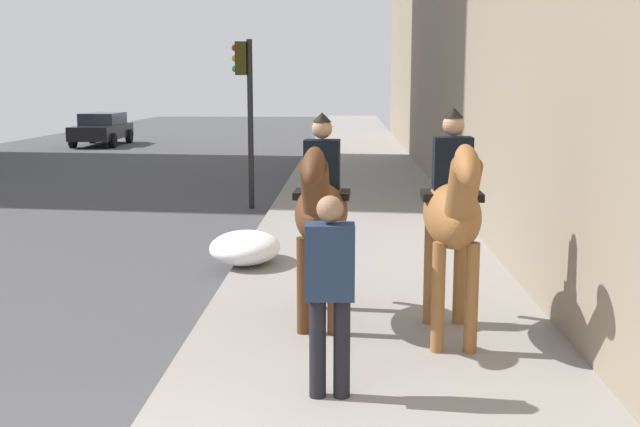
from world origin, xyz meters
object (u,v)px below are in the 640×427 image
(traffic_light_near_curb, at_px, (246,96))
(car_near_lane, at_px, (102,128))
(mounted_horse_near, at_px, (321,209))
(pedestrian_greeting, at_px, (330,283))
(mounted_horse_far, at_px, (453,212))

(traffic_light_near_curb, bearing_deg, car_near_lane, 27.19)
(mounted_horse_near, bearing_deg, traffic_light_near_curb, -164.62)
(pedestrian_greeting, distance_m, traffic_light_near_curb, 10.65)
(mounted_horse_far, height_order, pedestrian_greeting, mounted_horse_far)
(pedestrian_greeting, bearing_deg, traffic_light_near_curb, 10.12)
(car_near_lane, height_order, traffic_light_near_curb, traffic_light_near_curb)
(pedestrian_greeting, relative_size, car_near_lane, 0.38)
(mounted_horse_far, relative_size, traffic_light_near_curb, 0.65)
(mounted_horse_far, relative_size, pedestrian_greeting, 1.38)
(mounted_horse_far, distance_m, traffic_light_near_curb, 9.50)
(pedestrian_greeting, distance_m, car_near_lane, 29.51)
(mounted_horse_far, distance_m, pedestrian_greeting, 1.93)
(pedestrian_greeting, bearing_deg, mounted_horse_far, -39.68)
(car_near_lane, bearing_deg, mounted_horse_far, 22.99)
(mounted_horse_far, xyz_separation_m, car_near_lane, (25.95, 12.03, -0.68))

